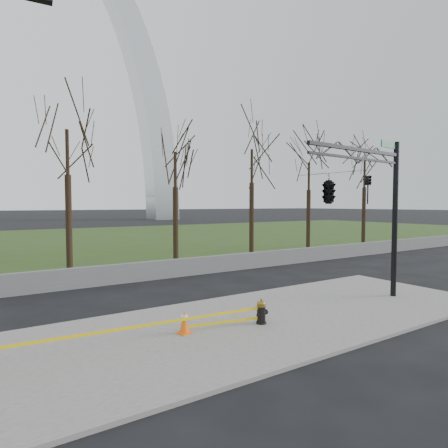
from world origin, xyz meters
TOP-DOWN VIEW (x-y plane):
  - ground at (0.00, 0.00)m, footprint 500.00×500.00m
  - sidewalk at (0.00, 0.00)m, footprint 18.00×6.00m
  - grass_strip at (0.00, 30.00)m, footprint 120.00×40.00m
  - guardrail at (0.00, 8.00)m, footprint 60.00×0.30m
  - gateway_arch at (0.00, 75.00)m, footprint 66.00×6.00m
  - tree_row at (0.05, 12.00)m, footprint 46.10×4.00m
  - fire_hydrant at (0.11, -0.35)m, footprint 0.46×0.30m
  - traffic_cone at (-2.20, 0.13)m, footprint 0.40×0.40m
  - traffic_signal_mast at (3.29, -0.66)m, footprint 5.09×2.51m
  - caution_tape at (-3.14, -0.04)m, footprint 7.75×0.68m

SIDE VIEW (x-z plane):
  - ground at x=0.00m, z-range 0.00..0.00m
  - grass_strip at x=0.00m, z-range 0.00..0.06m
  - sidewalk at x=0.00m, z-range 0.00..0.10m
  - traffic_cone at x=-2.20m, z-range 0.10..0.75m
  - fire_hydrant at x=0.11m, z-range 0.07..0.81m
  - guardrail at x=0.00m, z-range 0.00..0.90m
  - caution_tape at x=-3.14m, z-range 0.32..0.70m
  - tree_row at x=0.05m, z-range 0.00..8.20m
  - traffic_signal_mast at x=3.29m, z-range 1.15..7.15m
  - gateway_arch at x=0.00m, z-range 0.00..65.00m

